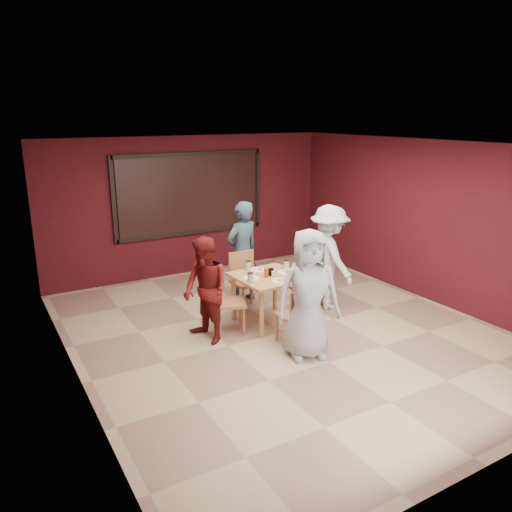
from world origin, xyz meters
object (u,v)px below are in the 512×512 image
dining_table (269,281)px  chair_back (245,277)px  chair_front (297,313)px  diner_back (242,252)px  diner_right (329,257)px  chair_left (225,299)px  diner_left (206,291)px  chair_right (310,285)px  diner_front (308,294)px

dining_table → chair_back: 0.77m
chair_front → diner_back: diner_back is taller
chair_front → diner_right: bearing=36.2°
chair_left → diner_left: (-0.38, -0.15, 0.25)m
diner_back → chair_left: bearing=37.9°
chair_left → diner_right: diner_right is taller
diner_back → diner_right: diner_back is taller
chair_left → chair_right: (1.58, 0.01, -0.05)m
chair_right → diner_left: 1.99m
chair_left → diner_right: bearing=0.9°
chair_front → chair_left: chair_left is taller
diner_front → diner_left: size_ratio=1.15×
diner_front → diner_left: bearing=150.6°
chair_front → diner_right: 1.67m
dining_table → chair_front: bearing=-94.4°
dining_table → chair_back: bearing=90.7°
dining_table → chair_right: size_ratio=1.25×
chair_left → diner_front: (0.62, -1.26, 0.37)m
dining_table → diner_back: diner_back is taller
diner_back → diner_right: size_ratio=1.01×
chair_right → diner_back: (-0.73, 0.99, 0.42)m
dining_table → chair_front: size_ratio=1.21×
diner_left → diner_back: bearing=122.8°
chair_back → diner_right: diner_right is taller
chair_front → diner_left: bearing=143.6°
chair_front → diner_back: (0.17, 1.92, 0.40)m
dining_table → diner_left: bearing=-175.5°
diner_left → chair_back: bearing=117.0°
diner_back → diner_left: (-1.23, -1.15, -0.12)m
chair_right → diner_front: bearing=-127.3°
diner_front → diner_back: 2.27m
chair_back → diner_back: 0.47m
diner_front → diner_back: size_ratio=1.00×
chair_back → diner_left: 1.41m
chair_front → chair_left: bearing=126.2°
chair_right → diner_back: bearing=126.4°
chair_right → diner_left: size_ratio=0.54×
chair_left → dining_table: bearing=-4.6°
diner_back → diner_left: size_ratio=1.15×
chair_right → diner_right: diner_right is taller
diner_front → chair_right: bearing=71.7°
chair_front → chair_right: bearing=45.8°
dining_table → diner_left: (-1.12, -0.09, 0.08)m
dining_table → chair_left: 0.76m
diner_right → chair_left: bearing=93.9°
chair_back → chair_right: 1.10m
dining_table → chair_front: dining_table is taller
diner_left → diner_front: bearing=31.4°
chair_back → diner_front: diner_front is taller
chair_front → diner_front: 0.53m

